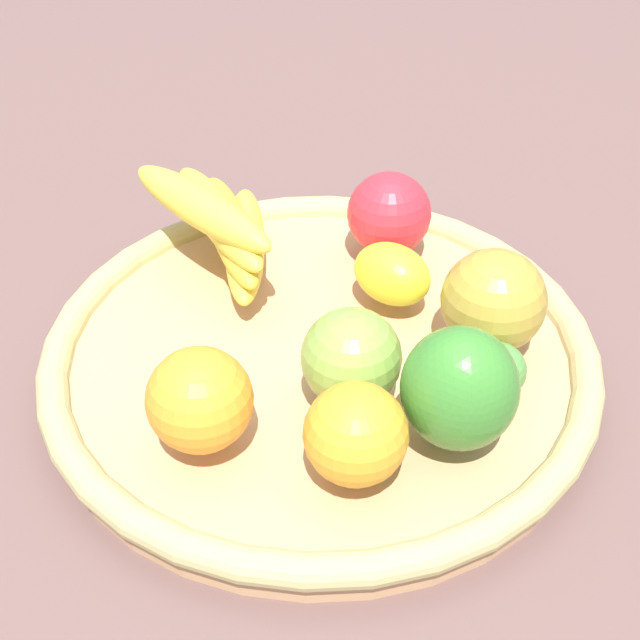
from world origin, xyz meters
TOP-DOWN VIEW (x-y plane):
  - ground_plane at (0.00, 0.00)m, footprint 2.40×2.40m
  - basket at (0.00, 0.00)m, footprint 0.43×0.43m
  - lime_0 at (-0.10, 0.10)m, footprint 0.06×0.06m
  - orange_0 at (0.11, 0.07)m, footprint 0.09×0.09m
  - banana_bunch at (0.04, -0.12)m, footprint 0.12×0.17m
  - lemon_0 at (-0.07, -0.03)m, footprint 0.08×0.08m
  - apple_2 at (-0.00, 0.06)m, footprint 0.10×0.10m
  - orange_1 at (0.02, 0.13)m, footprint 0.09×0.09m
  - apple_1 at (-0.12, 0.05)m, footprint 0.10×0.10m
  - bell_pepper at (-0.05, 0.13)m, footprint 0.11×0.10m
  - apple_0 at (-0.10, -0.09)m, footprint 0.09×0.09m

SIDE VIEW (x-z plane):
  - ground_plane at x=0.00m, z-range 0.00..0.00m
  - basket at x=0.00m, z-range 0.00..0.04m
  - lime_0 at x=-0.10m, z-range 0.04..0.08m
  - lemon_0 at x=-0.07m, z-range 0.04..0.09m
  - orange_1 at x=0.02m, z-range 0.04..0.11m
  - apple_2 at x=0.00m, z-range 0.04..0.11m
  - apple_0 at x=-0.10m, z-range 0.04..0.11m
  - orange_0 at x=0.11m, z-range 0.04..0.11m
  - banana_bunch at x=0.04m, z-range 0.04..0.12m
  - apple_1 at x=-0.12m, z-range 0.04..0.12m
  - bell_pepper at x=-0.05m, z-range 0.04..0.13m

